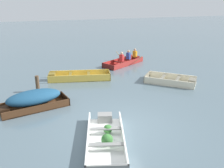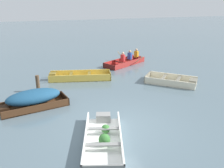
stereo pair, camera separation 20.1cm
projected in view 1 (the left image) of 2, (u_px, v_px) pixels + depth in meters
name	position (u px, v px, depth m)	size (l,w,h in m)	color
ground_plane	(120.00, 126.00, 9.07)	(80.00, 80.00, 0.00)	slate
dinghy_white_foreground	(106.00, 137.00, 8.10)	(1.91, 3.34, 0.41)	white
skiff_cream_near_moored	(173.00, 81.00, 13.36)	(2.79, 2.60, 0.37)	beige
skiff_yellow_mid_moored	(77.00, 77.00, 13.96)	(3.53, 1.62, 0.40)	#E5BC47
skiff_dark_varnish_far_moored	(34.00, 99.00, 10.31)	(2.90, 1.66, 0.79)	#4C2D19
rowboat_red_with_crew	(125.00, 61.00, 17.08)	(3.23, 2.52, 0.90)	#AD2D28
mooring_post	(37.00, 84.00, 12.09)	(0.18, 0.18, 0.82)	brown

